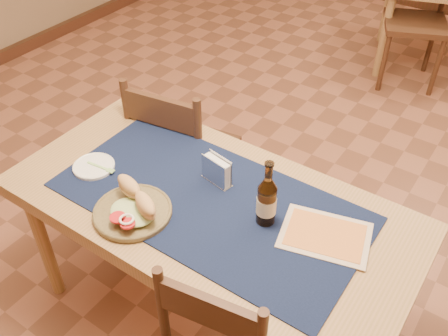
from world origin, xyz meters
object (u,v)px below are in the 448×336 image
Objects in this scene: main_table at (210,217)px; sandwich_plate at (134,208)px; chair_main_far at (182,152)px; beer_bottle at (267,201)px; napkin_holder at (217,171)px.

sandwich_plate reaches higher than main_table.
beer_bottle reaches higher than chair_main_far.
sandwich_plate is (0.30, -0.65, 0.29)m from chair_main_far.
beer_bottle reaches higher than sandwich_plate.
chair_main_far is at bearing 151.10° from beer_bottle.
beer_bottle is at bearing 7.60° from main_table.
sandwich_plate is 0.36m from napkin_holder.
sandwich_plate is at bearing -130.71° from main_table.
napkin_holder is (-0.27, 0.08, -0.05)m from beer_bottle.
napkin_holder is at bearing 65.51° from sandwich_plate.
chair_main_far is at bearing 144.47° from napkin_holder.
sandwich_plate is 1.08× the size of beer_bottle.
beer_bottle is (0.42, 0.25, 0.07)m from sandwich_plate.
napkin_holder is (0.15, 0.33, 0.02)m from sandwich_plate.
main_table is at bearing -172.40° from beer_bottle.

